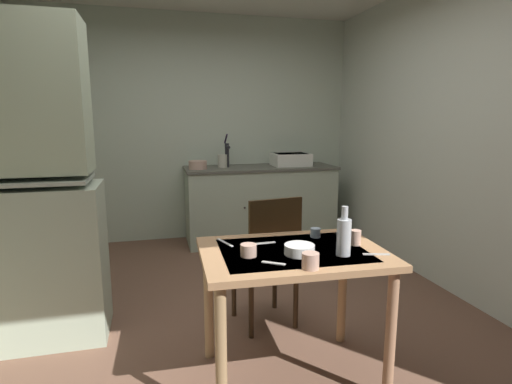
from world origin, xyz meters
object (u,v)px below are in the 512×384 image
Objects in this scene: hand_pump at (227,153)px; serving_bowl_wide at (299,250)px; glass_bottle at (344,236)px; sink_basin at (291,159)px; chair_far_side at (268,260)px; mug_tall at (310,261)px; hutch_cabinet at (12,197)px; mixing_bowl_counter at (198,165)px; dining_table at (293,270)px.

serving_bowl_wide is (-0.12, -2.77, -0.28)m from hand_pump.
serving_bowl_wide is 0.61× the size of glass_bottle.
chair_far_side is at bearing -112.97° from sink_basin.
mug_tall is at bearing -92.84° from chair_far_side.
hand_pump reaches higher than sink_basin.
hutch_cabinet is at bearing -143.92° from sink_basin.
chair_far_side is at bearing -82.81° from mixing_bowl_counter.
dining_table is at bearing -92.77° from hand_pump.
hutch_cabinet is 2.19× the size of chair_far_side.
glass_bottle is (0.22, -0.07, 0.08)m from serving_bowl_wide.
serving_bowl_wide is (0.23, -2.68, -0.16)m from mixing_bowl_counter.
hutch_cabinet reaches higher than glass_bottle.
glass_bottle reaches higher than serving_bowl_wide.
sink_basin is at bearing 67.03° from chair_far_side.
hand_pump reaches higher than dining_table.
glass_bottle is at bearing -27.86° from hutch_cabinet.
dining_table is 1.08× the size of chair_far_side.
mug_tall is at bearing -107.37° from sink_basin.
hutch_cabinet reaches higher than sink_basin.
hand_pump is 1.48× the size of glass_bottle.
mug_tall is 0.32× the size of glass_bottle.
mixing_bowl_counter is (-1.13, -0.05, -0.03)m from sink_basin.
sink_basin reaches higher than mixing_bowl_counter.
mixing_bowl_counter is 2.90m from mug_tall.
hand_pump is at bearing 15.04° from mixing_bowl_counter.
mug_tall is at bearing -85.82° from mixing_bowl_counter.
dining_table is (-0.91, -2.65, -0.33)m from sink_basin.
dining_table is at bearing -92.97° from chair_far_side.
chair_far_side is (1.63, -0.24, -0.48)m from hutch_cabinet.
hutch_cabinet reaches higher than dining_table.
glass_bottle is (-0.68, -2.79, -0.11)m from sink_basin.
hutch_cabinet reaches higher than hand_pump.
hutch_cabinet is 24.97× the size of mug_tall.
dining_table is at bearing 97.41° from serving_bowl_wide.
mixing_bowl_counter is at bearing 52.22° from hutch_cabinet.
sink_basin is (2.51, 1.83, 0.00)m from hutch_cabinet.
hutch_cabinet is 4.74× the size of sink_basin.
hutch_cabinet is 1.85m from serving_bowl_wide.
dining_table is 0.32m from mug_tall.
hutch_cabinet is 1.83m from dining_table.
hand_pump is at bearing 87.28° from chair_far_side.
hutch_cabinet is at bearing 150.83° from serving_bowl_wide.
chair_far_side is (-0.88, -2.06, -0.48)m from sink_basin.
sink_basin is 1.13m from mixing_bowl_counter.
chair_far_side is 3.62× the size of glass_bottle.
dining_table is 3.90× the size of glass_bottle.
sink_basin reaches higher than chair_far_side.
glass_bottle is at bearing -31.95° from dining_table.
sink_basin is 3.08m from mug_tall.
serving_bowl_wide is (-0.02, -0.66, 0.29)m from chair_far_side.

